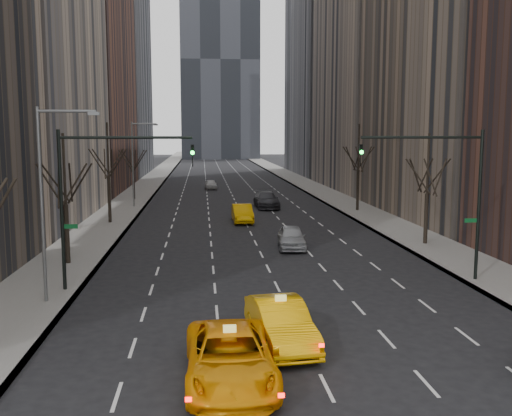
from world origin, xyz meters
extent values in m
plane|color=black|center=(0.00, 0.00, 0.00)|extent=(400.00, 400.00, 0.00)
cube|color=slate|center=(-12.25, 70.00, 0.07)|extent=(4.50, 320.00, 0.15)
cube|color=slate|center=(12.25, 70.00, 0.07)|extent=(4.50, 320.00, 0.15)
cube|color=brown|center=(-21.50, 66.00, 22.00)|extent=(14.00, 28.00, 44.00)
cube|color=slate|center=(-21.50, 96.00, 30.00)|extent=(14.00, 30.00, 60.00)
cube|color=gray|center=(21.50, 64.00, 25.00)|extent=(14.00, 28.00, 50.00)
cube|color=slate|center=(21.50, 95.00, 29.00)|extent=(14.00, 30.00, 58.00)
cylinder|color=black|center=(-12.00, 18.00, 1.93)|extent=(0.28, 0.28, 3.57)
cylinder|color=black|center=(-12.00, 18.00, 5.84)|extent=(0.16, 0.16, 4.25)
cylinder|color=black|center=(-11.85, 18.85, 4.95)|extent=(0.42, 1.80, 2.52)
cylinder|color=black|center=(-11.19, 18.29, 4.95)|extent=(1.74, 0.72, 2.52)
cylinder|color=black|center=(-11.34, 17.45, 4.95)|extent=(1.46, 1.25, 2.52)
cylinder|color=black|center=(-12.15, 17.15, 4.95)|extent=(0.42, 1.80, 2.52)
cylinder|color=black|center=(-12.81, 17.71, 4.95)|extent=(1.74, 0.72, 2.52)
cylinder|color=black|center=(-12.66, 18.55, 4.95)|extent=(1.46, 1.25, 2.52)
cylinder|color=black|center=(-12.00, 34.00, 2.15)|extent=(0.28, 0.28, 3.99)
cylinder|color=black|center=(-12.00, 34.00, 6.52)|extent=(0.16, 0.16, 4.75)
cylinder|color=black|center=(-11.85, 34.85, 5.37)|extent=(0.42, 1.80, 2.52)
cylinder|color=black|center=(-11.19, 34.29, 5.37)|extent=(1.74, 0.72, 2.52)
cylinder|color=black|center=(-11.34, 33.45, 5.37)|extent=(1.46, 1.25, 2.52)
cylinder|color=black|center=(-12.15, 33.15, 5.37)|extent=(0.42, 1.80, 2.52)
cylinder|color=black|center=(-12.81, 33.71, 5.37)|extent=(1.74, 0.72, 2.52)
cylinder|color=black|center=(-12.66, 34.55, 5.37)|extent=(1.46, 1.25, 2.52)
cylinder|color=black|center=(-12.00, 52.00, 1.83)|extent=(0.28, 0.28, 3.36)
cylinder|color=black|center=(-12.00, 52.00, 5.51)|extent=(0.16, 0.16, 4.00)
cylinder|color=black|center=(-11.85, 52.85, 4.74)|extent=(0.42, 1.80, 2.52)
cylinder|color=black|center=(-11.19, 52.29, 4.74)|extent=(1.74, 0.72, 2.52)
cylinder|color=black|center=(-11.34, 51.45, 4.74)|extent=(1.46, 1.25, 2.52)
cylinder|color=black|center=(-12.15, 51.15, 4.74)|extent=(0.42, 1.80, 2.52)
cylinder|color=black|center=(-12.81, 51.71, 4.74)|extent=(1.74, 0.72, 2.52)
cylinder|color=black|center=(-12.66, 52.55, 4.74)|extent=(1.46, 1.25, 2.52)
cylinder|color=black|center=(12.00, 22.00, 1.93)|extent=(0.28, 0.28, 3.57)
cylinder|color=black|center=(12.00, 22.00, 5.84)|extent=(0.16, 0.16, 4.25)
cylinder|color=black|center=(12.15, 22.85, 4.95)|extent=(0.42, 1.80, 2.52)
cylinder|color=black|center=(12.81, 22.29, 4.95)|extent=(1.74, 0.72, 2.52)
cylinder|color=black|center=(12.66, 21.45, 4.95)|extent=(1.46, 1.25, 2.52)
cylinder|color=black|center=(11.85, 21.15, 4.95)|extent=(0.42, 1.80, 2.52)
cylinder|color=black|center=(11.19, 21.71, 4.95)|extent=(1.74, 0.72, 2.52)
cylinder|color=black|center=(11.34, 22.55, 4.95)|extent=(1.46, 1.25, 2.52)
cylinder|color=black|center=(12.00, 40.00, 2.15)|extent=(0.28, 0.28, 3.99)
cylinder|color=black|center=(12.00, 40.00, 6.52)|extent=(0.16, 0.16, 4.75)
cylinder|color=black|center=(12.15, 40.85, 5.37)|extent=(0.42, 1.80, 2.52)
cylinder|color=black|center=(12.81, 40.29, 5.37)|extent=(1.74, 0.72, 2.52)
cylinder|color=black|center=(12.66, 39.45, 5.37)|extent=(1.46, 1.25, 2.52)
cylinder|color=black|center=(11.85, 39.15, 5.37)|extent=(0.42, 1.80, 2.52)
cylinder|color=black|center=(11.19, 39.71, 5.37)|extent=(1.74, 0.72, 2.52)
cylinder|color=black|center=(11.34, 40.55, 5.37)|extent=(1.46, 1.25, 2.52)
cylinder|color=black|center=(-10.80, 12.00, 4.15)|extent=(0.18, 0.18, 8.00)
cylinder|color=black|center=(-7.55, 12.00, 7.75)|extent=(6.50, 0.14, 0.14)
imported|color=black|center=(-4.30, 12.00, 6.85)|extent=(0.18, 0.22, 1.10)
sphere|color=#0CFF33|center=(-4.30, 11.82, 7.00)|extent=(0.20, 0.20, 0.20)
cube|color=#0C5926|center=(-10.40, 12.00, 3.35)|extent=(0.70, 0.04, 0.22)
cylinder|color=black|center=(10.80, 12.00, 4.15)|extent=(0.18, 0.18, 8.00)
cylinder|color=black|center=(7.55, 12.00, 7.75)|extent=(6.50, 0.14, 0.14)
imported|color=black|center=(4.30, 12.00, 6.85)|extent=(0.18, 0.22, 1.10)
sphere|color=#0CFF33|center=(4.30, 11.82, 7.00)|extent=(0.20, 0.20, 0.20)
cube|color=#0C5926|center=(10.40, 12.00, 3.35)|extent=(0.70, 0.04, 0.22)
cylinder|color=slate|center=(-11.20, 10.00, 4.65)|extent=(0.16, 0.16, 9.00)
cylinder|color=slate|center=(-9.90, 10.00, 8.95)|extent=(2.60, 0.14, 0.14)
cube|color=slate|center=(-8.70, 10.00, 8.85)|extent=(0.50, 0.22, 0.15)
cylinder|color=slate|center=(-11.20, 45.00, 4.65)|extent=(0.16, 0.16, 9.00)
cylinder|color=slate|center=(-9.90, 45.00, 8.95)|extent=(2.60, 0.14, 0.14)
cube|color=slate|center=(-8.70, 45.00, 8.85)|extent=(0.50, 0.22, 0.15)
imported|color=#FD9D05|center=(-3.02, 0.67, 0.84)|extent=(2.88, 6.11, 1.69)
imported|color=#F7AB05|center=(-0.95, 3.79, 0.86)|extent=(2.43, 5.39, 1.72)
imported|color=#A4A7AC|center=(2.31, 21.86, 0.78)|extent=(2.22, 4.72, 1.56)
imported|color=#EBA404|center=(-0.28, 33.86, 0.81)|extent=(1.80, 4.92, 1.61)
imported|color=#2C2D31|center=(3.01, 43.60, 0.86)|extent=(2.46, 5.95, 1.72)
imported|color=#BABABA|center=(-2.60, 64.85, 0.69)|extent=(1.82, 4.11, 1.37)
camera|label=1|loc=(-3.82, -16.77, 7.96)|focal=40.00mm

